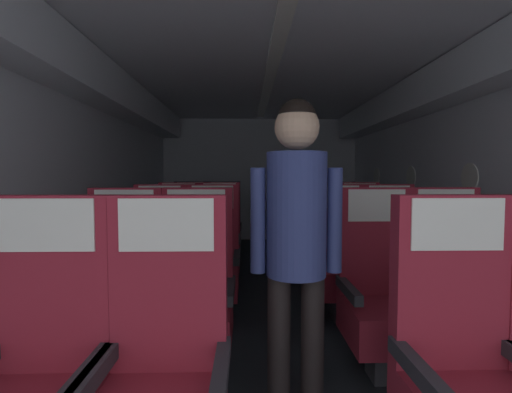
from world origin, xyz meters
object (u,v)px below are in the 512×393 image
object	(u,v)px
seat_a_right_window	(467,377)
seat_c_right_window	(340,262)
seat_a_left_aisle	(163,380)
seat_c_left_aisle	(212,263)
seat_d_left_aisle	(219,243)
seat_a_left_window	(37,381)
seat_d_right_window	(320,243)
seat_e_left_window	(190,231)
seat_e_left_aisle	(223,231)
seat_d_right_aisle	(362,243)
seat_e_right_aisle	(340,231)
seat_b_left_window	(121,300)
seat_b_right_window	(380,297)
flight_attendant	(296,229)
seat_b_left_aisle	(195,297)
seat_c_right_aisle	(392,261)
seat_b_right_aisle	(451,295)
seat_c_left_window	(158,263)
seat_d_left_window	(178,244)
seat_e_right_window	(307,231)

from	to	relation	value
seat_a_right_window	seat_c_right_window	bearing A→B (deg)	90.11
seat_a_left_aisle	seat_c_left_aisle	xyz separation A→B (m)	(0.01, 1.82, 0.00)
seat_d_left_aisle	seat_a_left_window	bearing A→B (deg)	-99.45
seat_d_right_window	seat_e_left_window	xyz separation A→B (m)	(-1.55, 0.92, 0.00)
seat_a_right_window	seat_c_left_aisle	bearing A→B (deg)	120.87
seat_a_left_window	seat_d_left_aisle	distance (m)	2.75
seat_a_left_window	seat_e_left_aisle	size ratio (longest dim) A/B	1.00
seat_d_right_aisle	seat_e_right_aisle	distance (m)	0.91
seat_b_left_window	seat_c_left_aisle	world-z (taller)	same
seat_a_left_aisle	seat_b_left_window	size ratio (longest dim) A/B	1.00
seat_b_right_window	seat_c_left_aisle	bearing A→B (deg)	140.16
seat_d_left_aisle	seat_b_right_window	bearing A→B (deg)	-58.71
seat_d_right_window	flight_attendant	size ratio (longest dim) A/B	0.73
seat_b_left_window	seat_b_left_aisle	xyz separation A→B (m)	(0.43, 0.03, 0.00)
seat_c_right_aisle	seat_e_left_aisle	xyz separation A→B (m)	(-1.55, 1.81, 0.00)
seat_b_left_aisle	seat_b_right_aisle	size ratio (longest dim) A/B	1.00
seat_a_left_aisle	seat_b_right_aisle	bearing A→B (deg)	30.37
seat_b_right_window	seat_d_left_aisle	size ratio (longest dim) A/B	1.00
seat_b_right_aisle	seat_c_left_window	size ratio (longest dim) A/B	1.00
seat_c_right_window	seat_e_right_aisle	world-z (taller)	same
seat_b_right_aisle	seat_d_left_window	xyz separation A→B (m)	(-2.00, 1.80, 0.00)
seat_c_left_window	seat_d_right_aisle	bearing A→B (deg)	24.16
seat_b_right_window	seat_c_right_aisle	world-z (taller)	same
seat_e_left_window	seat_e_right_aisle	distance (m)	2.00
seat_d_right_aisle	seat_c_right_aisle	bearing A→B (deg)	-90.58
seat_a_left_window	seat_b_right_aisle	xyz separation A→B (m)	(2.00, 0.91, 0.00)
seat_a_left_window	seat_d_left_aisle	size ratio (longest dim) A/B	1.00
seat_c_left_aisle	seat_d_right_window	distance (m)	1.41
seat_b_right_window	seat_e_left_aisle	xyz separation A→B (m)	(-1.12, 2.73, 0.00)
seat_c_left_window	seat_d_right_window	bearing A→B (deg)	30.48
seat_b_left_aisle	seat_d_right_aisle	xyz separation A→B (m)	(1.56, 1.79, 0.00)
seat_c_right_aisle	flight_attendant	xyz separation A→B (m)	(-1.01, -1.40, 0.48)
seat_b_right_aisle	seat_c_right_window	xyz separation A→B (m)	(-0.45, 0.91, 0.00)
seat_c_right_window	seat_c_right_aisle	bearing A→B (deg)	0.44
seat_e_right_aisle	seat_a_left_window	bearing A→B (deg)	-118.94
seat_c_left_aisle	seat_e_right_window	xyz separation A→B (m)	(1.09, 1.81, 0.00)
seat_c_right_aisle	seat_d_right_window	size ratio (longest dim) A/B	1.00
seat_e_left_aisle	flight_attendant	world-z (taller)	flight_attendant
seat_d_left_aisle	seat_d_right_aisle	size ratio (longest dim) A/B	1.00
seat_a_right_window	seat_e_left_window	distance (m)	3.96
flight_attendant	seat_a_left_window	bearing A→B (deg)	18.89
seat_a_left_window	seat_b_left_window	xyz separation A→B (m)	(0.00, 0.88, 0.00)
seat_d_left_window	flight_attendant	distance (m)	2.53
seat_b_left_aisle	seat_e_right_aisle	size ratio (longest dim) A/B	1.00
seat_e_left_aisle	seat_e_right_aisle	bearing A→B (deg)	-0.73
seat_c_left_aisle	seat_e_right_aisle	world-z (taller)	same
seat_a_left_aisle	seat_c_right_window	xyz separation A→B (m)	(1.10, 1.82, 0.00)
seat_a_right_window	seat_c_left_window	bearing A→B (deg)	130.37
seat_b_left_window	seat_c_right_window	size ratio (longest dim) A/B	1.00
seat_d_right_window	seat_b_right_aisle	bearing A→B (deg)	-75.82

